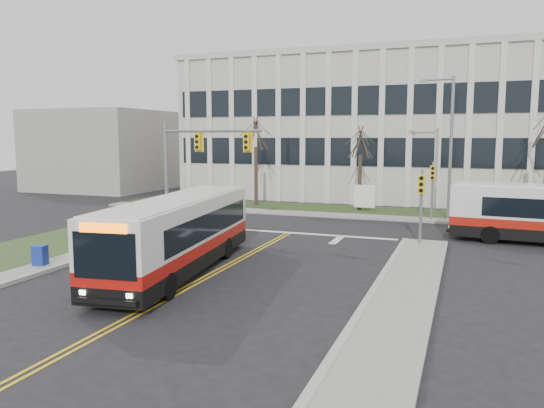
{
  "coord_description": "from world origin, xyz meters",
  "views": [
    {
      "loc": [
        9.27,
        -19.73,
        5.37
      ],
      "look_at": [
        0.05,
        5.19,
        2.0
      ],
      "focal_mm": 35.0,
      "sensor_mm": 36.0,
      "label": 1
    }
  ],
  "objects_px": {
    "bus_main": "(179,236)",
    "newspaper_box_blue": "(40,257)",
    "directory_sign": "(365,197)",
    "streetlight": "(448,140)"
  },
  "relations": [
    {
      "from": "bus_main",
      "to": "newspaper_box_blue",
      "type": "relative_size",
      "value": 11.54
    },
    {
      "from": "directory_sign",
      "to": "newspaper_box_blue",
      "type": "bearing_deg",
      "value": -114.96
    },
    {
      "from": "directory_sign",
      "to": "bus_main",
      "type": "height_order",
      "value": "bus_main"
    },
    {
      "from": "streetlight",
      "to": "directory_sign",
      "type": "relative_size",
      "value": 4.6
    },
    {
      "from": "streetlight",
      "to": "directory_sign",
      "type": "distance_m",
      "value": 6.96
    },
    {
      "from": "bus_main",
      "to": "newspaper_box_blue",
      "type": "height_order",
      "value": "bus_main"
    },
    {
      "from": "streetlight",
      "to": "directory_sign",
      "type": "height_order",
      "value": "streetlight"
    },
    {
      "from": "bus_main",
      "to": "newspaper_box_blue",
      "type": "xyz_separation_m",
      "value": [
        -5.68,
        -1.44,
        -0.99
      ]
    },
    {
      "from": "bus_main",
      "to": "directory_sign",
      "type": "bearing_deg",
      "value": 71.38
    },
    {
      "from": "newspaper_box_blue",
      "to": "directory_sign",
      "type": "bearing_deg",
      "value": 54.79
    }
  ]
}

